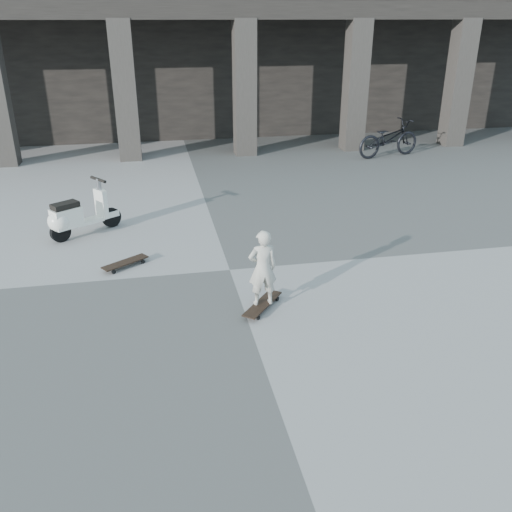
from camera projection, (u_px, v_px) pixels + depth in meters
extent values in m
plane|color=#51514E|center=(230.00, 270.00, 9.40)|extent=(90.00, 90.00, 0.00)
cube|color=black|center=(174.00, 46.00, 20.75)|extent=(28.00, 6.00, 6.00)
cube|color=black|center=(179.00, 10.00, 16.32)|extent=(28.00, 2.80, 0.50)
cube|color=#322E29|center=(125.00, 92.00, 15.90)|extent=(0.65, 0.65, 4.00)
cube|color=#322E29|center=(245.00, 89.00, 16.53)|extent=(0.65, 0.65, 4.00)
cube|color=#322E29|center=(355.00, 87.00, 17.17)|extent=(0.65, 0.65, 4.00)
cube|color=#322E29|center=(458.00, 84.00, 17.80)|extent=(0.65, 0.65, 4.00)
cube|color=black|center=(262.00, 304.00, 8.12)|extent=(0.74, 0.85, 0.02)
cube|color=#B2B2B7|center=(272.00, 297.00, 8.40)|extent=(0.18, 0.16, 0.03)
cube|color=#B2B2B7|center=(252.00, 316.00, 7.88)|extent=(0.18, 0.16, 0.03)
cylinder|color=black|center=(266.00, 296.00, 8.45)|extent=(0.07, 0.07, 0.07)
cylinder|color=black|center=(277.00, 299.00, 8.37)|extent=(0.07, 0.07, 0.07)
cylinder|color=black|center=(247.00, 315.00, 7.92)|extent=(0.07, 0.07, 0.07)
cylinder|color=black|center=(258.00, 318.00, 7.84)|extent=(0.07, 0.07, 0.07)
cube|color=black|center=(125.00, 262.00, 9.48)|extent=(0.82, 0.66, 0.02)
cube|color=#B2B2B7|center=(140.00, 259.00, 9.69)|extent=(0.15, 0.19, 0.03)
cube|color=#B2B2B7|center=(111.00, 270.00, 9.30)|extent=(0.15, 0.19, 0.03)
cylinder|color=black|center=(137.00, 258.00, 9.76)|extent=(0.08, 0.07, 0.07)
cylinder|color=black|center=(143.00, 262.00, 9.63)|extent=(0.08, 0.07, 0.07)
cylinder|color=black|center=(108.00, 269.00, 9.37)|extent=(0.08, 0.07, 0.07)
cylinder|color=black|center=(114.00, 272.00, 9.24)|extent=(0.08, 0.07, 0.07)
imported|color=beige|center=(263.00, 268.00, 7.88)|extent=(0.44, 0.30, 1.17)
cylinder|color=black|center=(112.00, 217.00, 11.27)|extent=(0.39, 0.32, 0.40)
cylinder|color=black|center=(60.00, 232.00, 10.50)|extent=(0.39, 0.32, 0.40)
cube|color=white|center=(88.00, 221.00, 10.88)|extent=(0.64, 0.56, 0.07)
cube|color=white|center=(67.00, 218.00, 10.52)|extent=(0.64, 0.58, 0.38)
sphere|color=white|center=(59.00, 221.00, 10.42)|extent=(0.42, 0.42, 0.42)
cube|color=black|center=(65.00, 205.00, 10.41)|extent=(0.56, 0.51, 0.10)
cube|color=white|center=(101.00, 204.00, 10.99)|extent=(0.28, 0.34, 0.58)
cube|color=white|center=(111.00, 214.00, 11.23)|extent=(0.33, 0.29, 0.12)
cylinder|color=#B2B2B7|center=(99.00, 186.00, 10.84)|extent=(0.13, 0.13, 0.30)
cylinder|color=black|center=(98.00, 179.00, 10.79)|extent=(0.34, 0.45, 0.06)
sphere|color=white|center=(102.00, 191.00, 10.93)|extent=(0.12, 0.12, 0.12)
imported|color=black|center=(389.00, 138.00, 16.80)|extent=(2.28, 1.24, 1.13)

